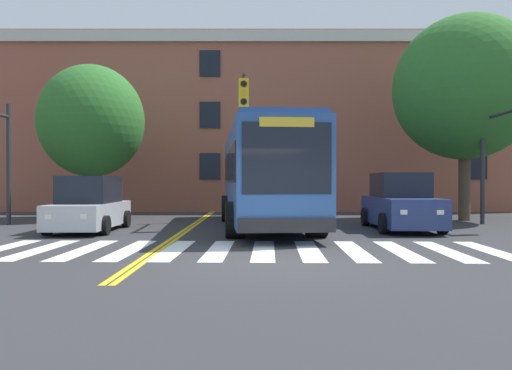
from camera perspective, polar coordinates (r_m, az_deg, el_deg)
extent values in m
plane|color=#303033|center=(10.19, 2.22, -8.79)|extent=(120.00, 120.00, 0.00)
cube|color=white|center=(13.04, -23.39, -6.78)|extent=(0.61, 3.62, 0.01)
cube|color=white|center=(12.64, -18.98, -7.00)|extent=(0.61, 3.62, 0.01)
cube|color=white|center=(12.31, -14.30, -7.19)|extent=(0.61, 3.62, 0.01)
cube|color=white|center=(12.06, -9.39, -7.33)|extent=(0.61, 3.62, 0.01)
cube|color=white|center=(11.91, -4.31, -7.43)|extent=(0.61, 3.62, 0.01)
cube|color=white|center=(11.85, 0.86, -7.47)|extent=(0.61, 3.62, 0.01)
cube|color=white|center=(11.89, 6.04, -7.45)|extent=(0.61, 3.62, 0.01)
cube|color=white|center=(12.02, 11.14, -7.37)|extent=(0.61, 3.62, 0.01)
cube|color=white|center=(12.24, 16.10, -7.23)|extent=(0.61, 3.62, 0.01)
cube|color=white|center=(12.55, 20.84, -7.05)|extent=(0.61, 3.62, 0.01)
cube|color=white|center=(12.94, 25.32, -6.84)|extent=(0.61, 3.62, 0.01)
cube|color=gold|center=(25.92, -5.37, -3.20)|extent=(0.12, 36.00, 0.01)
cube|color=gold|center=(25.90, -5.02, -3.20)|extent=(0.12, 36.00, 0.01)
cube|color=#2D5699|center=(17.92, 0.87, 1.10)|extent=(3.44, 11.46, 2.97)
cube|color=black|center=(18.10, 4.81, 2.04)|extent=(0.92, 10.35, 1.07)
cube|color=black|center=(17.85, -3.13, 2.06)|extent=(0.92, 10.35, 1.07)
cube|color=black|center=(12.32, 3.54, 3.09)|extent=(2.23, 0.22, 1.78)
cube|color=yellow|center=(12.39, 3.54, 7.20)|extent=(1.36, 0.15, 0.24)
cube|color=#232326|center=(12.33, 3.55, -4.63)|extent=(2.43, 0.31, 0.36)
cube|color=#294E89|center=(18.01, 0.87, 6.08)|extent=(3.25, 11.00, 0.16)
cylinder|color=black|center=(14.68, 6.87, -3.90)|extent=(0.65, 1.10, 1.06)
cylinder|color=black|center=(14.38, -2.42, -3.98)|extent=(0.65, 1.10, 1.06)
cylinder|color=black|center=(20.62, 3.43, -2.66)|extent=(0.65, 1.10, 1.06)
cylinder|color=black|center=(20.41, -3.17, -2.69)|extent=(0.65, 1.10, 1.06)
cube|color=#B7BABF|center=(17.28, -18.49, -3.21)|extent=(1.76, 4.22, 0.76)
cube|color=black|center=(17.29, -18.45, -0.50)|extent=(1.56, 2.33, 0.88)
cube|color=white|center=(15.11, -19.07, -3.44)|extent=(0.20, 0.04, 0.14)
cube|color=white|center=(15.45, -22.67, -3.36)|extent=(0.20, 0.04, 0.14)
cylinder|color=black|center=(15.80, -16.89, -4.44)|extent=(0.23, 0.60, 0.60)
cylinder|color=black|center=(16.37, -22.78, -4.28)|extent=(0.23, 0.60, 0.60)
cylinder|color=black|center=(18.31, -14.65, -3.77)|extent=(0.23, 0.60, 0.60)
cylinder|color=black|center=(18.80, -19.82, -3.68)|extent=(0.23, 0.60, 0.60)
cube|color=navy|center=(17.55, 16.17, -2.84)|extent=(1.86, 4.66, 0.92)
cube|color=black|center=(17.65, 16.06, 0.00)|extent=(1.63, 2.25, 0.82)
cube|color=white|center=(15.47, 20.30, -2.94)|extent=(0.20, 0.04, 0.14)
cube|color=white|center=(15.16, 16.52, -3.00)|extent=(0.20, 0.04, 0.14)
cylinder|color=black|center=(16.47, 20.51, -4.15)|extent=(0.23, 0.66, 0.66)
cylinder|color=black|center=(15.96, 14.37, -4.28)|extent=(0.23, 0.66, 0.66)
cylinder|color=black|center=(19.19, 17.67, -3.50)|extent=(0.23, 0.66, 0.66)
cylinder|color=black|center=(18.76, 12.37, -3.58)|extent=(0.23, 0.66, 0.66)
cylinder|color=#28282D|center=(20.92, 24.46, 2.16)|extent=(0.16, 0.16, 4.57)
cylinder|color=#28282D|center=(19.55, 26.30, 7.31)|extent=(0.23, 3.27, 0.11)
cylinder|color=#28282D|center=(20.89, -26.45, 2.11)|extent=(0.16, 0.16, 4.54)
cylinder|color=#28282D|center=(20.40, -1.71, 3.94)|extent=(0.16, 0.16, 5.77)
cylinder|color=#28282D|center=(19.00, -1.58, 11.38)|extent=(0.30, 3.41, 0.11)
cube|color=yellow|center=(17.37, -1.44, 10.42)|extent=(0.35, 0.30, 1.00)
cylinder|color=black|center=(17.28, -1.43, 11.49)|extent=(0.22, 0.04, 0.22)
cylinder|color=orange|center=(17.22, -1.43, 10.51)|extent=(0.22, 0.04, 0.22)
cylinder|color=black|center=(17.17, -1.43, 9.52)|extent=(0.22, 0.04, 0.22)
cylinder|color=#4C3D2D|center=(22.63, 22.70, 0.05)|extent=(0.48, 0.48, 3.01)
ellipsoid|color=#2D6B28|center=(22.97, 22.73, 10.24)|extent=(7.98, 8.16, 6.03)
cylinder|color=brown|center=(23.03, -18.28, -0.93)|extent=(0.60, 0.60, 2.21)
ellipsoid|color=#2D6B28|center=(23.18, -18.30, 6.96)|extent=(5.61, 5.69, 4.90)
cube|color=#9E5642|center=(31.20, -4.57, 6.40)|extent=(35.61, 8.65, 9.79)
cube|color=beige|center=(27.75, -5.32, 16.63)|extent=(35.61, 0.16, 0.60)
cube|color=black|center=(26.71, -5.31, 2.15)|extent=(1.10, 0.06, 1.40)
cube|color=black|center=(29.09, 23.90, 1.97)|extent=(1.10, 0.06, 1.40)
cube|color=black|center=(26.93, -5.31, 7.99)|extent=(1.10, 0.06, 1.40)
cube|color=black|center=(29.29, 23.91, 7.34)|extent=(1.10, 0.06, 1.40)
cube|color=black|center=(27.43, -5.31, 13.67)|extent=(1.10, 0.06, 1.40)
cube|color=black|center=(29.75, 23.93, 12.59)|extent=(1.10, 0.06, 1.40)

